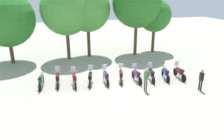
% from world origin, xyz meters
% --- Properties ---
extents(ground_plane, '(80.00, 80.00, 0.00)m').
position_xyz_m(ground_plane, '(0.00, 0.00, 0.00)').
color(ground_plane, '#ADA899').
extents(motorcycle_0, '(0.67, 2.18, 0.99)m').
position_xyz_m(motorcycle_0, '(-5.56, 0.76, 0.50)').
color(motorcycle_0, black).
rests_on(motorcycle_0, ground_plane).
extents(motorcycle_1, '(0.62, 2.19, 1.37)m').
position_xyz_m(motorcycle_1, '(-4.32, 0.76, 0.52)').
color(motorcycle_1, black).
rests_on(motorcycle_1, ground_plane).
extents(motorcycle_2, '(0.62, 2.19, 1.37)m').
position_xyz_m(motorcycle_2, '(-3.09, 0.36, 0.52)').
color(motorcycle_2, black).
rests_on(motorcycle_2, ground_plane).
extents(motorcycle_3, '(0.80, 2.15, 1.37)m').
position_xyz_m(motorcycle_3, '(-1.85, 0.30, 0.52)').
color(motorcycle_3, black).
rests_on(motorcycle_3, ground_plane).
extents(motorcycle_4, '(0.62, 2.19, 1.37)m').
position_xyz_m(motorcycle_4, '(-0.62, 0.11, 0.52)').
color(motorcycle_4, black).
rests_on(motorcycle_4, ground_plane).
extents(motorcycle_5, '(0.84, 2.13, 1.37)m').
position_xyz_m(motorcycle_5, '(0.63, 0.08, 0.52)').
color(motorcycle_5, black).
rests_on(motorcycle_5, ground_plane).
extents(motorcycle_6, '(0.62, 2.19, 1.37)m').
position_xyz_m(motorcycle_6, '(1.85, -0.27, 0.52)').
color(motorcycle_6, black).
rests_on(motorcycle_6, ground_plane).
extents(motorcycle_7, '(0.77, 2.16, 1.37)m').
position_xyz_m(motorcycle_7, '(3.09, -0.39, 0.52)').
color(motorcycle_7, black).
rests_on(motorcycle_7, ground_plane).
extents(motorcycle_8, '(0.79, 2.15, 0.99)m').
position_xyz_m(motorcycle_8, '(4.33, -0.54, 0.50)').
color(motorcycle_8, black).
rests_on(motorcycle_8, ground_plane).
extents(motorcycle_9, '(0.65, 2.19, 1.37)m').
position_xyz_m(motorcycle_9, '(5.56, -0.66, 0.52)').
color(motorcycle_9, black).
rests_on(motorcycle_9, ground_plane).
extents(person_0, '(0.26, 0.41, 1.62)m').
position_xyz_m(person_0, '(5.73, -3.16, 0.94)').
color(person_0, black).
rests_on(person_0, ground_plane).
extents(person_1, '(0.31, 0.39, 1.76)m').
position_xyz_m(person_1, '(1.81, -2.09, 1.04)').
color(person_1, brown).
rests_on(person_1, ground_plane).
extents(tree_0, '(5.42, 5.42, 7.17)m').
position_xyz_m(tree_0, '(-8.46, 7.75, 4.46)').
color(tree_0, brown).
rests_on(tree_0, ground_plane).
extents(tree_1, '(5.11, 5.11, 7.72)m').
position_xyz_m(tree_1, '(-2.80, 7.64, 5.15)').
color(tree_1, brown).
rests_on(tree_1, ground_plane).
extents(tree_2, '(4.84, 4.84, 7.61)m').
position_xyz_m(tree_2, '(-0.48, 8.10, 5.18)').
color(tree_2, brown).
rests_on(tree_2, ground_plane).
extents(tree_3, '(5.33, 5.33, 8.42)m').
position_xyz_m(tree_3, '(4.80, 7.35, 5.74)').
color(tree_3, brown).
rests_on(tree_3, ground_plane).
extents(tree_4, '(3.83, 3.83, 6.23)m').
position_xyz_m(tree_4, '(7.37, 7.99, 4.30)').
color(tree_4, brown).
rests_on(tree_4, ground_plane).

